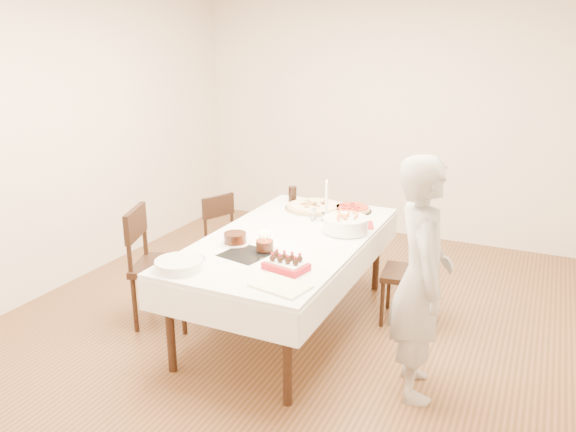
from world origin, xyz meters
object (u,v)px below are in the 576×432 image
at_px(person, 421,279).
at_px(pizza_pepperoni, 352,209).
at_px(chair_right_savory, 407,274).
at_px(pasta_bowl, 346,224).
at_px(pizza_white, 315,207).
at_px(layer_cake, 235,239).
at_px(strawberry_box, 286,265).
at_px(taper_candle, 326,200).
at_px(dining_table, 288,281).
at_px(birthday_cake, 265,241).
at_px(chair_left_savory, 230,241).
at_px(cola_glass, 293,194).
at_px(chair_left_dessert, 164,266).

distance_m(person, pizza_pepperoni, 1.55).
height_order(person, pizza_pepperoni, person).
relative_size(chair_right_savory, pasta_bowl, 2.32).
relative_size(person, pasta_bowl, 4.46).
xyz_separation_m(pizza_white, pizza_pepperoni, (0.32, 0.08, 0.00)).
xyz_separation_m(pasta_bowl, layer_cake, (-0.64, -0.60, -0.02)).
bearing_deg(strawberry_box, taper_candle, 97.53).
bearing_deg(pizza_white, dining_table, -82.96).
bearing_deg(pasta_bowl, person, -43.77).
bearing_deg(layer_cake, pasta_bowl, 43.04).
bearing_deg(birthday_cake, chair_left_savory, 132.93).
xyz_separation_m(dining_table, cola_glass, (-0.38, 0.90, 0.45)).
bearing_deg(taper_candle, pasta_bowl, -39.41).
distance_m(chair_right_savory, taper_candle, 0.88).
xyz_separation_m(chair_right_savory, birthday_cake, (-0.85, -0.82, 0.42)).
relative_size(dining_table, cola_glass, 15.03).
height_order(layer_cake, birthday_cake, birthday_cake).
height_order(dining_table, chair_left_dessert, chair_left_dessert).
distance_m(chair_left_savory, taper_candle, 1.10).
distance_m(chair_left_dessert, strawberry_box, 1.23).
xyz_separation_m(chair_left_dessert, pasta_bowl, (1.27, 0.65, 0.33)).
height_order(pizza_pepperoni, layer_cake, layer_cake).
bearing_deg(chair_right_savory, taper_candle, 172.29).
xyz_separation_m(dining_table, person, (1.12, -0.44, 0.41)).
bearing_deg(cola_glass, taper_candle, -39.75).
xyz_separation_m(chair_left_savory, taper_candle, (0.96, -0.05, 0.52)).
distance_m(chair_right_savory, strawberry_box, 1.26).
bearing_deg(layer_cake, cola_glass, 94.49).
bearing_deg(pizza_white, chair_left_savory, -163.43).
bearing_deg(birthday_cake, strawberry_box, -39.75).
xyz_separation_m(chair_right_savory, layer_cake, (-1.11, -0.78, 0.39)).
relative_size(chair_left_savory, strawberry_box, 2.93).
height_order(chair_left_dessert, birthday_cake, chair_left_dessert).
relative_size(chair_left_dessert, layer_cake, 4.54).
xyz_separation_m(chair_left_dessert, layer_cake, (0.63, 0.05, 0.31)).
bearing_deg(person, strawberry_box, 79.32).
height_order(dining_table, birthday_cake, birthday_cake).
relative_size(layer_cake, birthday_cake, 1.56).
bearing_deg(pizza_pepperoni, chair_left_dessert, -133.35).
distance_m(person, layer_cake, 1.40).
bearing_deg(person, pizza_white, 24.59).
xyz_separation_m(dining_table, layer_cake, (-0.28, -0.32, 0.42)).
bearing_deg(chair_right_savory, layer_cake, -151.24).
xyz_separation_m(person, pizza_pepperoni, (-0.89, 1.28, -0.01)).
distance_m(chair_right_savory, pizza_white, 1.04).
height_order(person, birthday_cake, person).
xyz_separation_m(person, strawberry_box, (-0.85, -0.15, 0.00)).
height_order(chair_left_dessert, cola_glass, chair_left_dessert).
height_order(person, pasta_bowl, person).
bearing_deg(birthday_cake, dining_table, 87.35).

